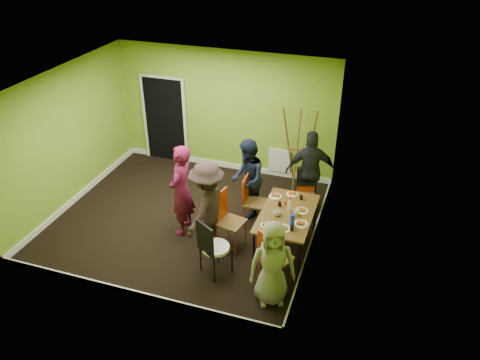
% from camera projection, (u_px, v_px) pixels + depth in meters
% --- Properties ---
extents(ground, '(5.00, 5.00, 0.00)m').
position_uv_depth(ground, '(188.00, 218.00, 9.27)').
color(ground, black).
rests_on(ground, ground).
extents(room_walls, '(5.04, 4.54, 2.82)m').
position_uv_depth(room_walls, '(184.00, 174.00, 8.82)').
color(room_walls, '#78A42A').
rests_on(room_walls, ground).
extents(dining_table, '(0.90, 1.50, 0.75)m').
position_uv_depth(dining_table, '(287.00, 215.00, 8.14)').
color(dining_table, black).
rests_on(dining_table, ground).
extents(chair_left_far, '(0.43, 0.42, 0.99)m').
position_uv_depth(chair_left_far, '(251.00, 198.00, 8.89)').
color(chair_left_far, red).
rests_on(chair_left_far, ground).
extents(chair_left_near, '(0.52, 0.52, 1.08)m').
position_uv_depth(chair_left_near, '(227.00, 216.00, 8.28)').
color(chair_left_near, red).
rests_on(chair_left_near, ground).
extents(chair_back_end, '(0.47, 0.52, 0.92)m').
position_uv_depth(chair_back_end, '(306.00, 182.00, 9.23)').
color(chair_back_end, red).
rests_on(chair_back_end, ground).
extents(chair_front_end, '(0.58, 0.58, 1.06)m').
position_uv_depth(chair_front_end, '(272.00, 256.00, 7.35)').
color(chair_front_end, red).
rests_on(chair_front_end, ground).
extents(chair_bentwood, '(0.56, 0.57, 1.06)m').
position_uv_depth(chair_bentwood, '(212.00, 245.00, 7.59)').
color(chair_bentwood, black).
rests_on(chair_bentwood, ground).
extents(easel, '(0.75, 0.70, 1.86)m').
position_uv_depth(easel, '(299.00, 148.00, 9.90)').
color(easel, brown).
rests_on(easel, ground).
extents(plate_near_left, '(0.23, 0.23, 0.01)m').
position_uv_depth(plate_near_left, '(275.00, 196.00, 8.57)').
color(plate_near_left, white).
rests_on(plate_near_left, dining_table).
extents(plate_near_right, '(0.21, 0.21, 0.01)m').
position_uv_depth(plate_near_right, '(267.00, 225.00, 7.79)').
color(plate_near_right, white).
rests_on(plate_near_right, dining_table).
extents(plate_far_back, '(0.22, 0.22, 0.01)m').
position_uv_depth(plate_far_back, '(292.00, 194.00, 8.64)').
color(plate_far_back, white).
rests_on(plate_far_back, dining_table).
extents(plate_far_front, '(0.27, 0.27, 0.01)m').
position_uv_depth(plate_far_front, '(283.00, 229.00, 7.71)').
color(plate_far_front, white).
rests_on(plate_far_front, dining_table).
extents(plate_wall_back, '(0.24, 0.24, 0.01)m').
position_uv_depth(plate_wall_back, '(301.00, 211.00, 8.16)').
color(plate_wall_back, white).
rests_on(plate_wall_back, dining_table).
extents(plate_wall_front, '(0.25, 0.25, 0.01)m').
position_uv_depth(plate_wall_front, '(301.00, 224.00, 7.82)').
color(plate_wall_front, white).
rests_on(plate_wall_front, dining_table).
extents(thermos, '(0.06, 0.06, 0.24)m').
position_uv_depth(thermos, '(290.00, 205.00, 8.11)').
color(thermos, white).
rests_on(thermos, dining_table).
extents(blue_bottle, '(0.08, 0.08, 0.22)m').
position_uv_depth(blue_bottle, '(292.00, 220.00, 7.73)').
color(blue_bottle, '#1C26D4').
rests_on(blue_bottle, dining_table).
extents(orange_bottle, '(0.04, 0.04, 0.08)m').
position_uv_depth(orange_bottle, '(285.00, 203.00, 8.33)').
color(orange_bottle, red).
rests_on(orange_bottle, dining_table).
extents(glass_mid, '(0.06, 0.06, 0.09)m').
position_uv_depth(glass_mid, '(280.00, 204.00, 8.28)').
color(glass_mid, black).
rests_on(glass_mid, dining_table).
extents(glass_back, '(0.06, 0.06, 0.08)m').
position_uv_depth(glass_back, '(301.00, 197.00, 8.47)').
color(glass_back, black).
rests_on(glass_back, dining_table).
extents(glass_front, '(0.06, 0.06, 0.09)m').
position_uv_depth(glass_front, '(292.00, 228.00, 7.65)').
color(glass_front, black).
rests_on(glass_front, dining_table).
extents(cup_a, '(0.12, 0.12, 0.10)m').
position_uv_depth(cup_a, '(277.00, 213.00, 8.03)').
color(cup_a, white).
rests_on(cup_a, dining_table).
extents(cup_b, '(0.11, 0.11, 0.10)m').
position_uv_depth(cup_b, '(296.00, 213.00, 8.03)').
color(cup_b, white).
rests_on(cup_b, dining_table).
extents(person_standing, '(0.45, 0.66, 1.77)m').
position_uv_depth(person_standing, '(181.00, 190.00, 8.50)').
color(person_standing, maroon).
rests_on(person_standing, ground).
extents(person_left_far, '(0.84, 0.94, 1.61)m').
position_uv_depth(person_left_far, '(247.00, 179.00, 9.02)').
color(person_left_far, black).
rests_on(person_left_far, ground).
extents(person_left_near, '(0.81, 1.19, 1.69)m').
position_uv_depth(person_left_near, '(207.00, 207.00, 8.10)').
color(person_left_near, '#2F1F20').
rests_on(person_left_near, ground).
extents(person_back_end, '(1.06, 0.67, 1.69)m').
position_uv_depth(person_back_end, '(311.00, 171.00, 9.21)').
color(person_back_end, black).
rests_on(person_back_end, ground).
extents(person_front_end, '(0.83, 0.71, 1.45)m').
position_uv_depth(person_front_end, '(272.00, 264.00, 7.00)').
color(person_front_end, gray).
rests_on(person_front_end, ground).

